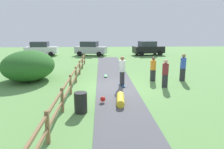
% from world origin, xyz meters
% --- Properties ---
extents(ground_plane, '(60.00, 60.00, 0.00)m').
position_xyz_m(ground_plane, '(0.00, 0.00, 0.00)').
color(ground_plane, '#60934C').
extents(asphalt_path, '(2.40, 28.00, 0.02)m').
position_xyz_m(asphalt_path, '(0.00, 0.00, 0.01)').
color(asphalt_path, '#515156').
rests_on(asphalt_path, ground_plane).
extents(wooden_fence, '(0.12, 18.12, 1.10)m').
position_xyz_m(wooden_fence, '(-2.60, 0.00, 0.67)').
color(wooden_fence, olive).
rests_on(wooden_fence, ground_plane).
extents(bush_large, '(3.52, 4.22, 2.10)m').
position_xyz_m(bush_large, '(-5.96, 2.12, 1.05)').
color(bush_large, '#286023').
rests_on(bush_large, ground_plane).
extents(trash_bin, '(0.56, 0.56, 0.90)m').
position_xyz_m(trash_bin, '(-1.80, -3.94, 0.45)').
color(trash_bin, black).
rests_on(trash_bin, ground_plane).
extents(skater_riding, '(0.46, 0.82, 1.89)m').
position_xyz_m(skater_riding, '(0.42, 0.16, 1.08)').
color(skater_riding, '#265999').
rests_on(skater_riding, asphalt_path).
extents(skater_fallen, '(1.24, 1.52, 0.36)m').
position_xyz_m(skater_fallen, '(-0.05, -2.89, 0.20)').
color(skater_fallen, yellow).
rests_on(skater_fallen, asphalt_path).
extents(skateboard_loose, '(0.23, 0.81, 0.08)m').
position_xyz_m(skateboard_loose, '(-0.54, 2.92, 0.09)').
color(skateboard_loose, '#338C4C').
rests_on(skateboard_loose, asphalt_path).
extents(bystander_maroon, '(0.42, 0.42, 1.75)m').
position_xyz_m(bystander_maroon, '(3.04, -0.20, 0.97)').
color(bystander_maroon, '#2D2D33').
rests_on(bystander_maroon, ground_plane).
extents(bystander_blue, '(0.42, 0.42, 1.89)m').
position_xyz_m(bystander_blue, '(4.78, 1.38, 1.06)').
color(bystander_blue, '#2D2D33').
rests_on(bystander_blue, ground_plane).
extents(bystander_orange, '(0.45, 0.45, 1.69)m').
position_xyz_m(bystander_orange, '(2.70, 1.44, 0.93)').
color(bystander_orange, '#2D2D33').
rests_on(bystander_orange, ground_plane).
extents(parked_car_silver, '(4.49, 2.76, 1.92)m').
position_xyz_m(parked_car_silver, '(-2.28, 16.06, 0.96)').
color(parked_car_silver, '#B7B7BC').
rests_on(parked_car_silver, ground_plane).
extents(parked_car_black, '(4.43, 2.53, 1.92)m').
position_xyz_m(parked_car_black, '(5.66, 16.04, 0.96)').
color(parked_car_black, black).
rests_on(parked_car_black, ground_plane).
extents(parked_car_white, '(4.24, 2.09, 1.92)m').
position_xyz_m(parked_car_white, '(-8.89, 16.05, 0.96)').
color(parked_car_white, silver).
rests_on(parked_car_white, ground_plane).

